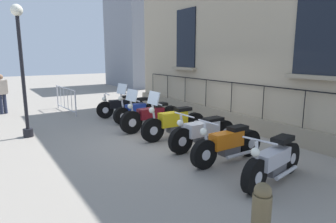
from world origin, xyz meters
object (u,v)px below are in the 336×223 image
motorcycle_yellow (174,123)px  motorcycle_silver (274,162)px  motorcycle_white (203,133)px  motorcycle_orange (228,145)px  pedestrian_standing (2,92)px  motorcycle_blue (136,111)px  motorcycle_black (121,106)px  crowd_barrier (66,99)px  lamppost (22,64)px  motorcycle_maroon (151,116)px

motorcycle_yellow → motorcycle_silver: (0.09, 3.48, -0.07)m
motorcycle_white → motorcycle_orange: (0.16, 1.05, -0.01)m
motorcycle_orange → pedestrian_standing: size_ratio=1.27×
motorcycle_blue → motorcycle_orange: (0.11, 4.73, -0.00)m
motorcycle_white → motorcycle_black: bearing=-88.1°
motorcycle_black → crowd_barrier: (1.54, -2.17, 0.15)m
motorcycle_black → motorcycle_orange: (0.00, 5.81, -0.01)m
crowd_barrier → pedestrian_standing: 2.50m
motorcycle_blue → motorcycle_yellow: 2.50m
motorcycle_orange → crowd_barrier: crowd_barrier is taller
lamppost → motorcycle_yellow: bearing=144.7°
motorcycle_black → motorcycle_orange: size_ratio=0.93×
motorcycle_orange → lamppost: size_ratio=0.55×
motorcycle_blue → motorcycle_yellow: motorcycle_blue is taller
motorcycle_yellow → motorcycle_silver: bearing=88.5°
lamppost → pedestrian_standing: bearing=-85.5°
motorcycle_blue → pedestrian_standing: size_ratio=1.17×
motorcycle_yellow → crowd_barrier: size_ratio=0.92×
motorcycle_white → motorcycle_silver: (0.20, 2.30, -0.02)m
motorcycle_black → lamppost: lamppost is taller
motorcycle_black → motorcycle_maroon: bearing=89.6°
motorcycle_silver → motorcycle_orange: bearing=-91.8°
motorcycle_yellow → pedestrian_standing: pedestrian_standing is taller
motorcycle_maroon → motorcycle_orange: 3.40m
motorcycle_black → motorcycle_yellow: motorcycle_yellow is taller
motorcycle_orange → lamppost: bearing=-53.8°
motorcycle_yellow → crowd_barrier: bearing=-74.6°
motorcycle_blue → lamppost: (3.57, 0.01, 1.71)m
lamppost → motorcycle_orange: bearing=126.2°
motorcycle_black → motorcycle_yellow: (-0.05, 3.57, 0.05)m
motorcycle_maroon → motorcycle_yellow: size_ratio=1.05×
motorcycle_black → motorcycle_white: 4.76m
lamppost → pedestrian_standing: 4.46m
motorcycle_blue → motorcycle_yellow: bearing=88.7°
motorcycle_black → crowd_barrier: crowd_barrier is taller
motorcycle_blue → motorcycle_maroon: 1.33m
motorcycle_black → motorcycle_blue: motorcycle_blue is taller
pedestrian_standing → motorcycle_white: bearing=116.5°
motorcycle_black → motorcycle_white: size_ratio=0.91×
motorcycle_maroon → motorcycle_white: size_ratio=1.06×
motorcycle_maroon → motorcycle_silver: motorcycle_maroon is taller
motorcycle_yellow → motorcycle_white: bearing=95.3°
motorcycle_blue → motorcycle_white: 3.68m
motorcycle_yellow → motorcycle_maroon: bearing=-86.6°
crowd_barrier → motorcycle_black: bearing=125.3°
motorcycle_blue → crowd_barrier: (1.64, -3.25, 0.15)m
motorcycle_black → motorcycle_silver: 7.06m
motorcycle_silver → pedestrian_standing: 10.92m
motorcycle_maroon → motorcycle_orange: motorcycle_maroon is taller
motorcycle_blue → motorcycle_silver: motorcycle_blue is taller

